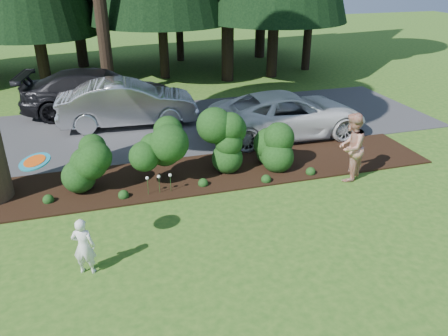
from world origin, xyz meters
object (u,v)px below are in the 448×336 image
(car_dark_suv, at_px, (100,92))
(frisbee, at_px, (35,162))
(car_white_suv, at_px, (288,114))
(child, at_px, (84,246))
(adult, at_px, (351,147))
(car_silver_wagon, at_px, (128,103))

(car_dark_suv, height_order, frisbee, frisbee)
(car_white_suv, relative_size, child, 4.44)
(car_white_suv, distance_m, child, 9.03)
(car_dark_suv, relative_size, adult, 3.09)
(car_dark_suv, distance_m, frisbee, 10.18)
(car_silver_wagon, relative_size, car_dark_suv, 0.84)
(car_dark_suv, xyz_separation_m, child, (-0.71, -10.19, -0.29))
(adult, distance_m, frisbee, 8.09)
(adult, bearing_deg, frisbee, -26.61)
(car_silver_wagon, height_order, adult, adult)
(car_silver_wagon, relative_size, car_white_suv, 0.93)
(car_white_suv, height_order, child, car_white_suv)
(adult, relative_size, frisbee, 3.45)
(car_dark_suv, distance_m, adult, 10.25)
(car_dark_suv, height_order, child, car_dark_suv)
(child, xyz_separation_m, frisbee, (-0.59, 0.20, 1.79))
(car_dark_suv, xyz_separation_m, adult, (6.41, -8.00, 0.07))
(car_silver_wagon, height_order, child, car_silver_wagon)
(car_white_suv, height_order, car_dark_suv, car_dark_suv)
(car_silver_wagon, bearing_deg, frisbee, 167.79)
(car_white_suv, distance_m, car_dark_suv, 7.56)
(child, xyz_separation_m, adult, (7.12, 2.19, 0.36))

